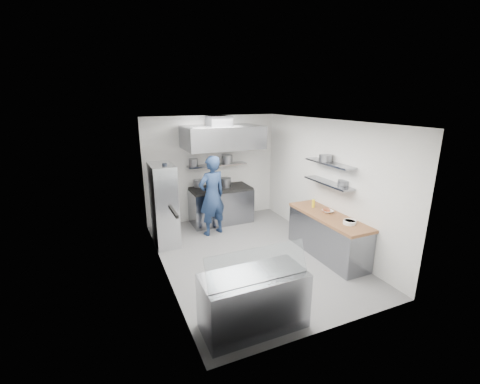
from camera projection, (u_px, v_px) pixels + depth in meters
name	position (u px, v px, depth m)	size (l,w,h in m)	color
floor	(251.00, 256.00, 6.82)	(5.00, 5.00, 0.00)	slate
ceiling	(253.00, 121.00, 6.04)	(5.00, 5.00, 0.00)	silver
wall_back	(212.00, 169.00, 8.63)	(3.60, 0.02, 2.80)	white
wall_front	(334.00, 241.00, 4.23)	(3.60, 0.02, 2.80)	white
wall_left	(161.00, 204.00, 5.74)	(5.00, 0.02, 2.80)	white
wall_right	(325.00, 183.00, 7.12)	(5.00, 0.02, 2.80)	white
gas_range	(221.00, 206.00, 8.58)	(1.60, 0.80, 0.90)	gray
cooktop	(221.00, 189.00, 8.45)	(1.57, 0.78, 0.06)	black
stock_pot_left	(199.00, 183.00, 8.47)	(0.25, 0.25, 0.20)	slate
stock_pot_mid	(225.00, 182.00, 8.47)	(0.31, 0.31, 0.24)	slate
over_range_shelf	(217.00, 165.00, 8.49)	(1.60, 0.30, 0.04)	gray
shelf_pot_a	(193.00, 162.00, 8.31)	(0.23, 0.23, 0.18)	slate
shelf_pot_b	(227.00, 159.00, 8.61)	(0.29, 0.29, 0.22)	slate
extractor_hood	(222.00, 137.00, 7.91)	(1.90, 1.15, 0.55)	gray
hood_duct	(219.00, 121.00, 8.00)	(0.55, 0.55, 0.24)	slate
red_firebox	(166.00, 172.00, 8.09)	(0.22, 0.10, 0.26)	red
chef	(212.00, 196.00, 7.68)	(0.71, 0.47, 1.95)	navy
wire_rack	(164.00, 205.00, 7.17)	(0.50, 0.90, 1.85)	silver
rack_bin_a	(167.00, 215.00, 6.93)	(0.17, 0.21, 0.19)	white
rack_bin_b	(162.00, 188.00, 7.10)	(0.16, 0.20, 0.18)	yellow
rack_jar	(165.00, 168.00, 6.83)	(0.11, 0.11, 0.18)	black
knife_strip	(173.00, 211.00, 4.91)	(0.04, 0.55, 0.05)	black
prep_counter_base	(327.00, 237.00, 6.75)	(0.62, 2.00, 0.84)	gray
prep_counter_top	(329.00, 216.00, 6.62)	(0.65, 2.04, 0.06)	brown
plate_stack_a	(350.00, 222.00, 6.18)	(0.23, 0.23, 0.06)	white
plate_stack_b	(349.00, 223.00, 6.14)	(0.23, 0.23, 0.06)	white
copper_pan	(326.00, 210.00, 6.81)	(0.15, 0.15, 0.06)	#C35D37
squeeze_bottle	(313.00, 203.00, 7.07)	(0.06, 0.06, 0.18)	yellow
mixing_bowl	(328.00, 211.00, 6.75)	(0.22, 0.22, 0.05)	white
wall_shelf_lower	(328.00, 183.00, 6.77)	(0.30, 1.30, 0.04)	gray
wall_shelf_upper	(330.00, 163.00, 6.65)	(0.30, 1.30, 0.04)	gray
shelf_pot_c	(343.00, 183.00, 6.50)	(0.23, 0.23, 0.10)	slate
shelf_pot_d	(325.00, 158.00, 6.74)	(0.27, 0.27, 0.14)	slate
display_case	(254.00, 301.00, 4.59)	(1.50, 0.70, 0.85)	gray
display_glass	(258.00, 264.00, 4.30)	(1.47, 0.02, 0.45)	silver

